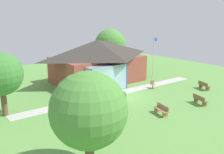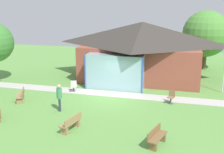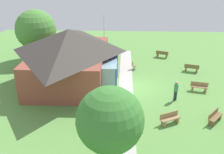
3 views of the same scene
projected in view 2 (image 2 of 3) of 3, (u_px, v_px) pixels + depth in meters
name	position (u px, v px, depth m)	size (l,w,h in m)	color
ground_plane	(111.00, 98.00, 20.28)	(44.00, 44.00, 0.00)	#609947
pavilion	(141.00, 50.00, 24.94)	(10.99, 8.34, 5.02)	brown
footpath	(114.00, 94.00, 21.06)	(21.46, 1.30, 0.03)	#BCB7B2
bench_front_center	(71.00, 123.00, 15.05)	(0.75, 1.56, 0.84)	#9E7A51
bench_front_right	(156.00, 137.00, 13.49)	(0.86, 1.56, 0.84)	brown
bench_mid_left	(21.00, 96.00, 19.55)	(1.06, 1.54, 0.84)	#9E7A51
patio_chair_west	(74.00, 87.00, 21.53)	(0.56, 0.56, 0.86)	beige
patio_chair_lawn_spare	(171.00, 98.00, 19.10)	(0.55, 0.55, 0.86)	#8C6B4C
visitor_strolling_lawn	(59.00, 95.00, 17.62)	(0.34, 0.34, 1.74)	#2D3347
tree_behind_pavilion_right	(206.00, 34.00, 28.08)	(4.60, 4.60, 5.92)	brown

